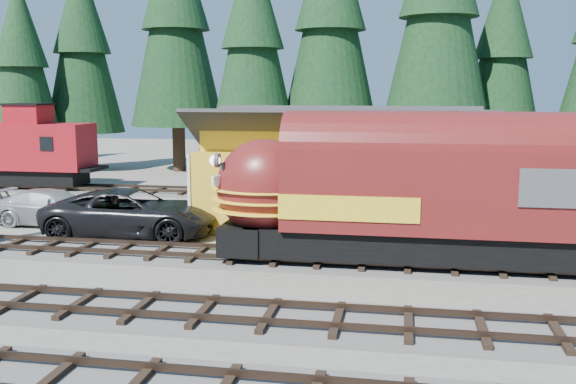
% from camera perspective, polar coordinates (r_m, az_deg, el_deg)
% --- Properties ---
extents(ground, '(120.00, 120.00, 0.00)m').
position_cam_1_polar(ground, '(18.95, 1.37, -9.39)').
color(ground, '#6B665B').
rests_on(ground, ground).
extents(track_spur, '(32.00, 3.20, 0.33)m').
position_cam_1_polar(track_spur, '(38.44, -9.28, -0.04)').
color(track_spur, '#4C4947').
rests_on(track_spur, ground).
extents(depot, '(12.80, 7.00, 5.30)m').
position_cam_1_polar(depot, '(28.58, 4.64, 2.87)').
color(depot, gold).
rests_on(depot, ground).
extents(conifer_backdrop, '(80.80, 23.92, 17.18)m').
position_cam_1_polar(conifer_backdrop, '(43.07, 13.26, 13.98)').
color(conifer_backdrop, black).
rests_on(conifer_backdrop, ground).
extents(locomotive, '(14.70, 2.92, 4.00)m').
position_cam_1_polar(locomotive, '(22.08, 11.21, -0.61)').
color(locomotive, black).
rests_on(locomotive, ground).
extents(caboose, '(9.30, 2.70, 4.84)m').
position_cam_1_polar(caboose, '(42.87, -22.86, 3.48)').
color(caboose, black).
rests_on(caboose, ground).
extents(pickup_truck_a, '(7.32, 3.90, 1.96)m').
position_cam_1_polar(pickup_truck_a, '(27.37, -13.80, -1.82)').
color(pickup_truck_a, black).
rests_on(pickup_truck_a, ground).
extents(pickup_truck_b, '(5.57, 2.38, 1.60)m').
position_cam_1_polar(pickup_truck_b, '(30.67, -20.11, -1.32)').
color(pickup_truck_b, '#AAACB2').
rests_on(pickup_truck_b, ground).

